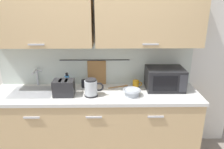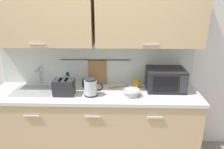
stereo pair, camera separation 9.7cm
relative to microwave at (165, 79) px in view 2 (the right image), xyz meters
name	(u,v)px [view 2 (the right image)]	position (x,y,z in m)	size (l,w,h in m)	color
counter_unit	(95,124)	(-0.88, -0.11, -0.58)	(2.53, 0.64, 0.90)	tan
back_wall_assembly	(96,38)	(-0.87, 0.12, 0.49)	(3.70, 0.41, 2.50)	silver
sink_faucet	(38,74)	(-1.63, 0.12, 0.01)	(0.09, 0.17, 0.22)	#B2B5BA
microwave	(165,79)	(0.00, 0.00, 0.00)	(0.46, 0.35, 0.27)	black
electric_kettle	(91,87)	(-0.90, -0.20, -0.03)	(0.23, 0.16, 0.21)	black
dish_soap_bottle	(68,81)	(-1.23, 0.05, -0.05)	(0.06, 0.06, 0.20)	#3F8CD8
mug_near_sink	(85,83)	(-1.01, 0.06, -0.09)	(0.12, 0.08, 0.09)	black
mixing_bowl	(131,92)	(-0.43, -0.20, -0.09)	(0.21, 0.21, 0.08)	#A5ADB7
toaster	(64,87)	(-1.23, -0.19, -0.04)	(0.26, 0.17, 0.19)	#232326
mug_by_kettle	(136,84)	(-0.35, 0.04, -0.09)	(0.12, 0.08, 0.09)	orange
wooden_spoon	(121,86)	(-0.54, 0.07, -0.13)	(0.27, 0.12, 0.01)	#9E7042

